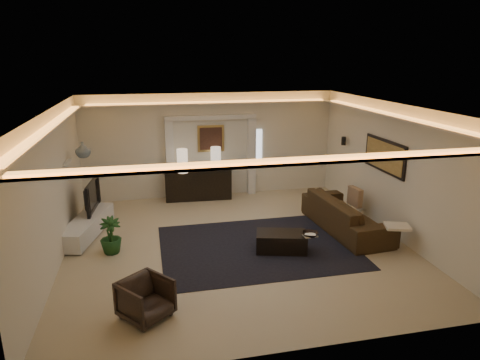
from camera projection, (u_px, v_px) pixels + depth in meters
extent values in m
plane|color=#BCAD88|center=(237.00, 245.00, 9.11)|extent=(7.00, 7.00, 0.00)
plane|color=white|center=(237.00, 107.00, 8.30)|extent=(7.00, 7.00, 0.00)
plane|color=silver|center=(211.00, 145.00, 11.99)|extent=(7.00, 0.00, 7.00)
plane|color=silver|center=(294.00, 254.00, 5.43)|extent=(7.00, 0.00, 7.00)
plane|color=silver|center=(53.00, 190.00, 7.99)|extent=(0.00, 7.00, 7.00)
plane|color=silver|center=(392.00, 170.00, 9.43)|extent=(0.00, 7.00, 7.00)
cube|color=silver|center=(237.00, 122.00, 8.38)|extent=(7.00, 7.00, 0.04)
cube|color=white|center=(258.00, 147.00, 12.28)|extent=(0.25, 0.03, 1.00)
cube|color=black|center=(257.00, 247.00, 9.01)|extent=(4.00, 3.00, 0.01)
cube|color=silver|center=(170.00, 160.00, 11.76)|extent=(0.22, 0.20, 2.20)
cube|color=silver|center=(251.00, 156.00, 12.23)|extent=(0.22, 0.20, 2.20)
cube|color=silver|center=(211.00, 117.00, 11.67)|extent=(2.52, 0.20, 0.12)
cube|color=tan|center=(211.00, 138.00, 11.91)|extent=(0.74, 0.04, 0.74)
cube|color=#4C2D1E|center=(211.00, 139.00, 11.88)|extent=(0.62, 0.02, 0.62)
cube|color=black|center=(385.00, 156.00, 9.64)|extent=(0.04, 1.64, 0.74)
cube|color=tan|center=(384.00, 156.00, 9.63)|extent=(0.02, 1.50, 0.62)
cylinder|color=black|center=(344.00, 141.00, 11.40)|extent=(0.12, 0.12, 0.22)
cube|color=silver|center=(68.00, 162.00, 9.26)|extent=(0.10, 0.55, 0.04)
cube|color=black|center=(198.00, 185.00, 11.96)|extent=(1.84, 0.66, 0.90)
cylinder|color=#FDDBB3|center=(182.00, 164.00, 11.42)|extent=(0.36, 0.36, 0.64)
cylinder|color=beige|center=(216.00, 161.00, 11.78)|extent=(0.35, 0.35, 0.62)
cube|color=silver|center=(87.00, 226.00, 9.52)|extent=(1.03, 2.13, 0.39)
imported|color=black|center=(87.00, 194.00, 9.85)|extent=(1.22, 0.28, 0.70)
cylinder|color=#422E1A|center=(93.00, 194.00, 10.39)|extent=(0.21, 0.21, 0.43)
imported|color=slate|center=(83.00, 150.00, 9.56)|extent=(0.39, 0.39, 0.35)
imported|color=#1B4419|center=(111.00, 236.00, 8.64)|extent=(0.51, 0.51, 0.75)
imported|color=#3A281C|center=(346.00, 214.00, 9.79)|extent=(2.68, 1.21, 0.76)
cube|color=white|center=(397.00, 226.00, 8.65)|extent=(0.58, 0.52, 0.05)
cube|color=#9F7A58|center=(355.00, 197.00, 10.47)|extent=(0.19, 0.47, 0.46)
cube|color=black|center=(281.00, 241.00, 8.77)|extent=(1.13, 0.81, 0.38)
imported|color=black|center=(310.00, 234.00, 8.55)|extent=(0.43, 0.43, 0.08)
cube|color=white|center=(310.00, 235.00, 8.56)|extent=(0.27, 0.20, 0.03)
imported|color=black|center=(146.00, 299.00, 6.50)|extent=(0.96, 0.96, 0.63)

